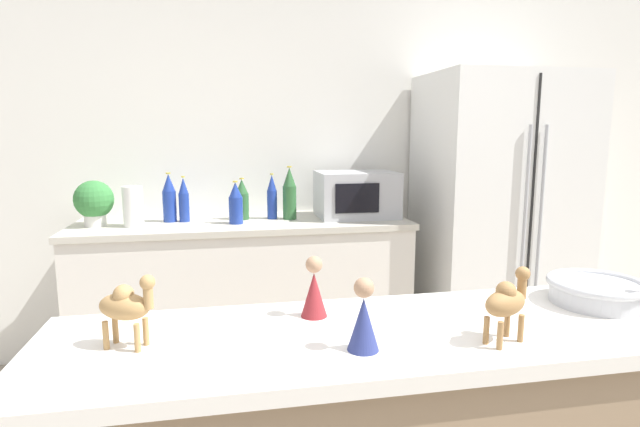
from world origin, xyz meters
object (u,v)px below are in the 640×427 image
at_px(potted_plant, 94,201).
at_px(wise_man_figurine_purple, 314,291).
at_px(paper_towel_roll, 133,206).
at_px(camel_figurine, 127,305).
at_px(wise_man_figurine_crimson, 363,319).
at_px(back_bottle_5, 272,197).
at_px(back_bottle_0, 242,200).
at_px(back_bottle_2, 290,194).
at_px(refrigerator, 497,218).
at_px(back_bottle_3, 236,203).
at_px(back_bottle_1, 169,198).
at_px(microwave, 356,194).
at_px(back_bottle_4, 184,200).
at_px(fruit_bowl, 596,290).
at_px(camel_figurine_second, 507,301).

relative_size(potted_plant, wise_man_figurine_purple, 1.70).
bearing_deg(wise_man_figurine_purple, paper_towel_roll, 112.20).
xyz_separation_m(camel_figurine, wise_man_figurine_crimson, (0.48, -0.11, -0.03)).
bearing_deg(camel_figurine, back_bottle_5, 75.93).
relative_size(paper_towel_roll, back_bottle_0, 0.90).
bearing_deg(back_bottle_2, refrigerator, -3.53).
xyz_separation_m(refrigerator, potted_plant, (-2.44, 0.06, 0.16)).
xyz_separation_m(back_bottle_0, back_bottle_3, (-0.04, -0.14, -0.00)).
distance_m(paper_towel_roll, back_bottle_1, 0.22).
bearing_deg(wise_man_figurine_crimson, back_bottle_0, 94.66).
height_order(paper_towel_roll, back_bottle_5, back_bottle_5).
height_order(refrigerator, back_bottle_3, refrigerator).
relative_size(microwave, back_bottle_0, 1.91).
bearing_deg(wise_man_figurine_purple, back_bottle_0, 93.18).
xyz_separation_m(back_bottle_1, back_bottle_3, (0.38, -0.14, -0.02)).
height_order(back_bottle_0, back_bottle_4, back_bottle_4).
distance_m(back_bottle_2, fruit_bowl, 1.95).
relative_size(microwave, camel_figurine, 3.00).
height_order(camel_figurine, wise_man_figurine_purple, camel_figurine).
xyz_separation_m(back_bottle_0, back_bottle_1, (-0.42, -0.00, 0.02)).
relative_size(back_bottle_1, wise_man_figurine_crimson, 1.87).
distance_m(paper_towel_roll, camel_figurine_second, 2.25).
distance_m(paper_towel_roll, back_bottle_5, 0.79).
bearing_deg(potted_plant, back_bottle_5, 2.99).
bearing_deg(back_bottle_3, back_bottle_5, 29.85).
bearing_deg(camel_figurine, back_bottle_1, 93.28).
distance_m(back_bottle_2, back_bottle_5, 0.11).
height_order(potted_plant, microwave, microwave).
height_order(fruit_bowl, camel_figurine_second, camel_figurine_second).
bearing_deg(wise_man_figurine_purple, camel_figurine_second, -31.40).
distance_m(back_bottle_3, wise_man_figurine_crimson, 1.94).
distance_m(refrigerator, wise_man_figurine_crimson, 2.43).
bearing_deg(microwave, back_bottle_2, -178.89).
bearing_deg(back_bottle_0, microwave, -3.14).
bearing_deg(back_bottle_5, camel_figurine, -104.07).
bearing_deg(back_bottle_3, wise_man_figurine_crimson, -83.76).
distance_m(back_bottle_1, wise_man_figurine_purple, 1.93).
relative_size(back_bottle_4, camel_figurine_second, 1.68).
relative_size(refrigerator, microwave, 3.74).
distance_m(back_bottle_0, wise_man_figurine_crimson, 2.08).
bearing_deg(back_bottle_0, camel_figurine, -98.95).
distance_m(potted_plant, wise_man_figurine_purple, 2.02).
bearing_deg(potted_plant, camel_figurine, -74.95).
bearing_deg(wise_man_figurine_purple, fruit_bowl, -3.91).
distance_m(back_bottle_0, back_bottle_2, 0.29).
xyz_separation_m(refrigerator, fruit_bowl, (-0.77, -1.79, 0.13)).
height_order(back_bottle_5, camel_figurine, back_bottle_5).
bearing_deg(wise_man_figurine_purple, wise_man_figurine_crimson, -72.63).
height_order(microwave, back_bottle_3, microwave).
xyz_separation_m(potted_plant, back_bottle_4, (0.48, 0.05, -0.01)).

